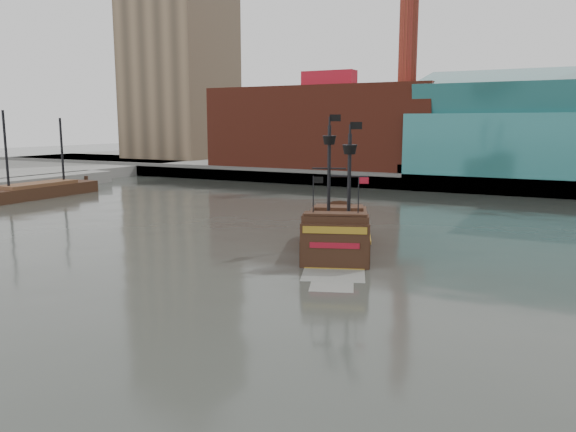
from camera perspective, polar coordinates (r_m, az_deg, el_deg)
The scene contains 7 objects.
ground at distance 33.72m, azimuth -10.49°, elevation -8.95°, with size 400.00×400.00×0.00m, color #242622.
promenade_far at distance 119.20m, azimuth 17.76°, elevation 4.37°, with size 220.00×60.00×2.00m, color slate.
seawall at distance 90.34m, azimuth 14.56°, elevation 3.24°, with size 220.00×1.00×2.60m, color #4C4C49.
pier at distance 95.88m, azimuth -27.20°, elevation 2.66°, with size 6.00×40.00×2.00m, color slate.
skyline at distance 111.57m, azimuth 20.44°, elevation 16.06°, with size 149.00×45.00×62.00m.
pirate_ship at distance 47.08m, azimuth 5.01°, elevation -2.19°, with size 10.17×16.80×12.08m.
docked_vessel at distance 87.90m, azimuth -24.02°, elevation 2.24°, with size 4.76×18.96×12.82m.
Camera 1 is at (19.85, -25.14, 10.53)m, focal length 35.00 mm.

